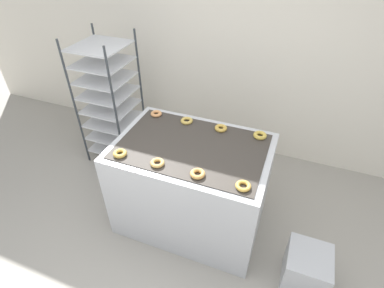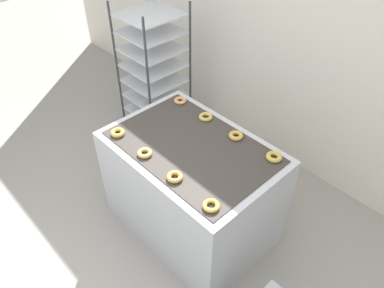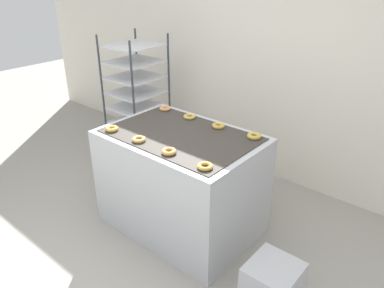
{
  "view_description": "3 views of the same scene",
  "coord_description": "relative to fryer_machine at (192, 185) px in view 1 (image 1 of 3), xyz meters",
  "views": [
    {
      "loc": [
        0.73,
        -1.18,
        2.53
      ],
      "look_at": [
        0.0,
        0.72,
        0.97
      ],
      "focal_mm": 28.0,
      "sensor_mm": 36.0,
      "label": 1
    },
    {
      "loc": [
        1.58,
        -0.78,
        2.81
      ],
      "look_at": [
        0.0,
        0.72,
        0.97
      ],
      "focal_mm": 35.0,
      "sensor_mm": 36.0,
      "label": 2
    },
    {
      "loc": [
        1.95,
        -1.45,
        2.27
      ],
      "look_at": [
        0.0,
        0.87,
        0.8
      ],
      "focal_mm": 35.0,
      "sensor_mm": 36.0,
      "label": 3
    }
  ],
  "objects": [
    {
      "name": "glaze_bin",
      "position": [
        1.13,
        -0.31,
        -0.28
      ],
      "size": [
        0.35,
        0.36,
        0.39
      ],
      "color": "#B7BABF",
      "rests_on": "ground_plane"
    },
    {
      "name": "fryer_machine",
      "position": [
        0.0,
        0.0,
        0.0
      ],
      "size": [
        1.36,
        0.93,
        0.95
      ],
      "color": "#B7BABF",
      "rests_on": "ground_plane"
    },
    {
      "name": "donut_near_midright",
      "position": [
        0.17,
        -0.33,
        0.49
      ],
      "size": [
        0.12,
        0.12,
        0.03
      ],
      "primitive_type": "torus",
      "color": "#CF934B",
      "rests_on": "fryer_machine"
    },
    {
      "name": "donut_near_left",
      "position": [
        -0.51,
        -0.33,
        0.49
      ],
      "size": [
        0.11,
        0.11,
        0.03
      ],
      "primitive_type": "torus",
      "color": "gold",
      "rests_on": "fryer_machine"
    },
    {
      "name": "donut_far_left",
      "position": [
        -0.51,
        0.34,
        0.49
      ],
      "size": [
        0.11,
        0.11,
        0.03
      ],
      "primitive_type": "torus",
      "color": "tan",
      "rests_on": "fryer_machine"
    },
    {
      "name": "ground_plane",
      "position": [
        -0.0,
        -0.71,
        -0.47
      ],
      "size": [
        14.0,
        14.0,
        0.0
      ],
      "primitive_type": "plane",
      "color": "#9E998E"
    },
    {
      "name": "donut_far_right",
      "position": [
        0.52,
        0.34,
        0.49
      ],
      "size": [
        0.12,
        0.12,
        0.04
      ],
      "primitive_type": "torus",
      "color": "gold",
      "rests_on": "fryer_machine"
    },
    {
      "name": "wall_back",
      "position": [
        -0.0,
        1.41,
        0.93
      ],
      "size": [
        8.0,
        0.05,
        2.8
      ],
      "color": "silver",
      "rests_on": "ground_plane"
    },
    {
      "name": "donut_far_midright",
      "position": [
        0.16,
        0.32,
        0.49
      ],
      "size": [
        0.11,
        0.11,
        0.03
      ],
      "primitive_type": "torus",
      "color": "gold",
      "rests_on": "fryer_machine"
    },
    {
      "name": "baking_rack_cart",
      "position": [
        -1.3,
        0.66,
        0.32
      ],
      "size": [
        0.57,
        0.59,
        1.56
      ],
      "color": "#33383D",
      "rests_on": "ground_plane"
    },
    {
      "name": "donut_far_midleft",
      "position": [
        -0.18,
        0.33,
        0.49
      ],
      "size": [
        0.12,
        0.12,
        0.03
      ],
      "primitive_type": "torus",
      "color": "gold",
      "rests_on": "fryer_machine"
    },
    {
      "name": "donut_near_midleft",
      "position": [
        -0.17,
        -0.32,
        0.49
      ],
      "size": [
        0.11,
        0.11,
        0.03
      ],
      "primitive_type": "torus",
      "color": "tan",
      "rests_on": "fryer_machine"
    },
    {
      "name": "donut_near_right",
      "position": [
        0.53,
        -0.33,
        0.49
      ],
      "size": [
        0.12,
        0.12,
        0.03
      ],
      "primitive_type": "torus",
      "color": "gold",
      "rests_on": "fryer_machine"
    }
  ]
}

